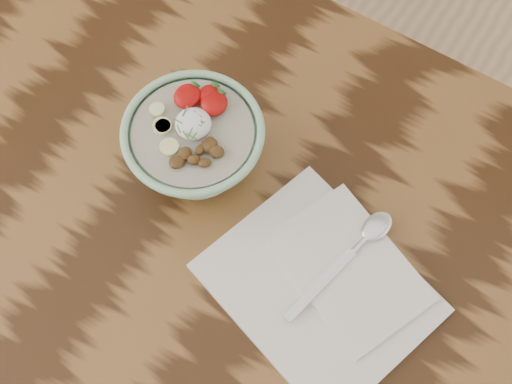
% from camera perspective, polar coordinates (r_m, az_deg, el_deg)
% --- Properties ---
extents(table, '(1.60, 0.90, 0.75)m').
position_cam_1_polar(table, '(1.10, -8.34, -2.72)').
color(table, '#341D0D').
rests_on(table, ground).
extents(breakfast_bowl, '(0.19, 0.19, 0.12)m').
position_cam_1_polar(breakfast_bowl, '(0.97, -4.90, 3.76)').
color(breakfast_bowl, '#94C79E').
rests_on(breakfast_bowl, table).
extents(napkin, '(0.33, 0.30, 0.02)m').
position_cam_1_polar(napkin, '(0.95, 5.55, -7.33)').
color(napkin, white).
rests_on(napkin, table).
extents(spoon, '(0.07, 0.20, 0.01)m').
position_cam_1_polar(spoon, '(0.97, 8.55, -3.87)').
color(spoon, silver).
rests_on(spoon, napkin).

